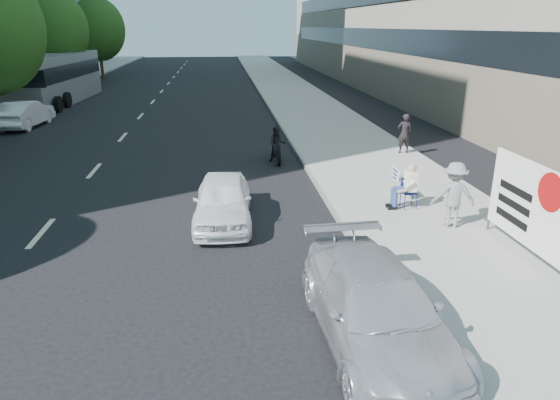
{
  "coord_description": "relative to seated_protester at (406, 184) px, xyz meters",
  "views": [
    {
      "loc": [
        -1.66,
        -10.75,
        5.17
      ],
      "look_at": [
        -0.3,
        0.8,
        1.09
      ],
      "focal_mm": 32.0,
      "sensor_mm": 36.0,
      "label": 1
    }
  ],
  "objects": [
    {
      "name": "parked_sedan",
      "position": [
        -2.73,
        -6.06,
        -0.2
      ],
      "size": [
        2.06,
        4.73,
        1.36
      ],
      "primitive_type": "imported",
      "rotation": [
        0.0,
        0.0,
        0.03
      ],
      "color": "silver",
      "rests_on": "ground"
    },
    {
      "name": "tree_far_e",
      "position": [
        -17.23,
        41.62,
        3.91
      ],
      "size": [
        5.4,
        5.4,
        7.89
      ],
      "color": "#382616",
      "rests_on": "ground"
    },
    {
      "name": "near_sidewalk",
      "position": [
        0.47,
        17.62,
        -0.8
      ],
      "size": [
        5.0,
        120.0,
        0.15
      ],
      "primitive_type": "cube",
      "color": "gray",
      "rests_on": "ground"
    },
    {
      "name": "white_sedan_near",
      "position": [
        -5.24,
        -0.16,
        -0.23
      ],
      "size": [
        1.67,
        3.86,
        1.29
      ],
      "primitive_type": "imported",
      "rotation": [
        0.0,
        0.0,
        -0.04
      ],
      "color": "white",
      "rests_on": "ground"
    },
    {
      "name": "tree_far_d",
      "position": [
        -17.23,
        27.62,
        4.01
      ],
      "size": [
        4.8,
        4.8,
        7.65
      ],
      "color": "#382616",
      "rests_on": "ground"
    },
    {
      "name": "motorcycle",
      "position": [
        -3.03,
        6.17,
        -0.24
      ],
      "size": [
        0.74,
        2.05,
        1.42
      ],
      "rotation": [
        0.0,
        0.0,
        -0.09
      ],
      "color": "black",
      "rests_on": "ground"
    },
    {
      "name": "jogger",
      "position": [
        0.72,
        -1.51,
        0.14
      ],
      "size": [
        1.22,
        0.84,
        1.74
      ],
      "primitive_type": "imported",
      "rotation": [
        0.0,
        0.0,
        2.96
      ],
      "color": "gray",
      "rests_on": "near_sidewalk"
    },
    {
      "name": "ground",
      "position": [
        -3.53,
        -2.38,
        -0.87
      ],
      "size": [
        160.0,
        160.0,
        0.0
      ],
      "primitive_type": "plane",
      "color": "black",
      "rests_on": "ground"
    },
    {
      "name": "seated_protester",
      "position": [
        0.0,
        0.0,
        0.0
      ],
      "size": [
        0.83,
        1.11,
        1.31
      ],
      "color": "#131757",
      "rests_on": "near_sidewalk"
    },
    {
      "name": "protest_banner",
      "position": [
        1.56,
        -3.37,
        0.53
      ],
      "size": [
        0.08,
        3.06,
        2.2
      ],
      "color": "#4C4C4C",
      "rests_on": "near_sidewalk"
    },
    {
      "name": "pedestrian_woman",
      "position": [
        2.27,
        6.38,
        0.09
      ],
      "size": [
        0.63,
        0.45,
        1.63
      ],
      "primitive_type": "imported",
      "rotation": [
        0.0,
        0.0,
        3.04
      ],
      "color": "black",
      "rests_on": "near_sidewalk"
    },
    {
      "name": "bus",
      "position": [
        -16.53,
        24.11,
        0.76
      ],
      "size": [
        3.32,
        12.19,
        3.3
      ],
      "rotation": [
        0.0,
        0.0,
        -0.06
      ],
      "color": "slate",
      "rests_on": "ground"
    },
    {
      "name": "white_sedan_mid",
      "position": [
        -15.6,
        14.84,
        -0.16
      ],
      "size": [
        1.87,
        4.43,
        1.42
      ],
      "primitive_type": "imported",
      "rotation": [
        0.0,
        0.0,
        3.06
      ],
      "color": "silver",
      "rests_on": "ground"
    }
  ]
}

